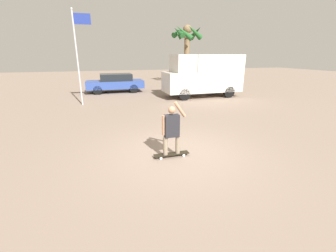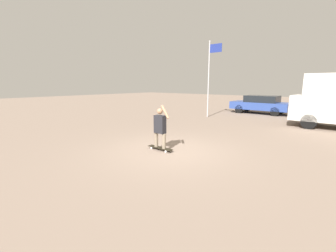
% 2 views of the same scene
% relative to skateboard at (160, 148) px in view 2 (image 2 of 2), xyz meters
% --- Properties ---
extents(ground_plane, '(80.00, 80.00, 0.00)m').
position_rel_skateboard_xyz_m(ground_plane, '(0.30, 0.18, -0.08)').
color(ground_plane, gray).
extents(skateboard, '(1.07, 0.23, 0.10)m').
position_rel_skateboard_xyz_m(skateboard, '(0.00, 0.00, 0.00)').
color(skateboard, black).
rests_on(skateboard, ground_plane).
extents(person_skateboarder, '(0.72, 0.22, 1.58)m').
position_rel_skateboard_xyz_m(person_skateboarder, '(-0.00, 0.00, 0.82)').
color(person_skateboarder, gray).
rests_on(person_skateboarder, skateboard).
extents(parked_car_blue, '(4.49, 1.94, 1.47)m').
position_rel_skateboard_xyz_m(parked_car_blue, '(-0.61, 13.02, 0.70)').
color(parked_car_blue, black).
rests_on(parked_car_blue, ground_plane).
extents(flagpole, '(1.00, 0.12, 5.36)m').
position_rel_skateboard_xyz_m(flagpole, '(-2.86, 8.52, 3.04)').
color(flagpole, '#B7B7BC').
rests_on(flagpole, ground_plane).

